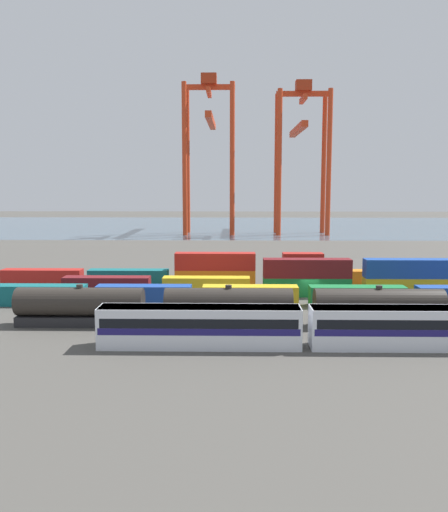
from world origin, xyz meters
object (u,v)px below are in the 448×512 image
object	(u,v)px
shipping_container_1	(144,295)
freight_tank_row	(378,307)
shipping_container_19	(390,279)
gantry_crane_central	(301,143)
shipping_container_8	(307,287)
shipping_container_13	(43,278)
shipping_container_3	(357,296)
shipping_container_7	(206,286)
shipping_container_0	(39,295)
shipping_container_2	(250,296)
gantry_crane_west	(210,139)
passenger_train	(412,326)

from	to	relation	value
shipping_container_1	freight_tank_row	bearing A→B (deg)	-20.10
shipping_container_19	gantry_crane_central	size ratio (longest dim) A/B	0.25
shipping_container_8	shipping_container_13	xyz separation A→B (m)	(-39.38, 6.51, 0.00)
shipping_container_3	gantry_crane_central	bearing A→B (deg)	87.00
shipping_container_1	shipping_container_19	world-z (taller)	same
shipping_container_3	shipping_container_19	xyz separation A→B (m)	(7.90, 13.02, 0.00)
shipping_container_3	shipping_container_7	bearing A→B (deg)	161.56
shipping_container_7	shipping_container_8	size ratio (longest dim) A/B	1.00
shipping_container_0	gantry_crane_central	size ratio (longest dim) A/B	0.25
shipping_container_0	shipping_container_2	xyz separation A→B (m)	(27.16, 0.00, 0.00)
freight_tank_row	gantry_crane_central	world-z (taller)	gantry_crane_central
shipping_container_2	gantry_crane_west	distance (m)	111.09
shipping_container_1	shipping_container_13	bearing A→B (deg)	143.75
shipping_container_1	gantry_crane_west	distance (m)	110.69
shipping_container_2	gantry_crane_central	xyz separation A→B (m)	(19.17, 106.82, 27.34)
shipping_container_3	gantry_crane_central	xyz separation A→B (m)	(5.59, 106.82, 27.34)
shipping_container_2	shipping_container_7	distance (m)	8.81
passenger_train	freight_tank_row	distance (m)	7.80
shipping_container_2	passenger_train	bearing A→B (deg)	-50.25
shipping_container_2	shipping_container_13	world-z (taller)	same
freight_tank_row	shipping_container_1	world-z (taller)	freight_tank_row
shipping_container_0	gantry_crane_central	world-z (taller)	gantry_crane_central
shipping_container_0	shipping_container_7	distance (m)	22.20
passenger_train	shipping_container_7	bearing A→B (deg)	130.48
passenger_train	shipping_container_2	world-z (taller)	passenger_train
shipping_container_7	shipping_container_19	size ratio (longest dim) A/B	1.00
shipping_container_2	shipping_container_19	size ratio (longest dim) A/B	1.00
shipping_container_19	gantry_crane_west	distance (m)	103.06
gantry_crane_west	shipping_container_19	bearing A→B (deg)	-71.42
shipping_container_8	shipping_container_19	distance (m)	14.93
shipping_container_19	gantry_crane_west	size ratio (longest dim) A/B	0.24
shipping_container_19	gantry_crane_west	xyz separation A→B (m)	(-31.52, 93.80, 28.79)
shipping_container_1	shipping_container_19	xyz separation A→B (m)	(35.06, 13.02, 0.00)
shipping_container_7	gantry_crane_west	bearing A→B (deg)	92.34
shipping_container_2	shipping_container_8	distance (m)	10.35
shipping_container_3	shipping_container_8	bearing A→B (deg)	130.39
freight_tank_row	passenger_train	bearing A→B (deg)	-81.90
passenger_train	shipping_container_0	size ratio (longest dim) A/B	4.89
shipping_container_13	gantry_crane_central	world-z (taller)	gantry_crane_central
shipping_container_2	gantry_crane_west	xyz separation A→B (m)	(-10.04, 106.82, 28.79)
shipping_container_2	shipping_container_3	size ratio (longest dim) A/B	1.00
shipping_container_0	gantry_crane_west	xyz separation A→B (m)	(17.12, 106.82, 28.79)
passenger_train	shipping_container_7	xyz separation A→B (m)	(-20.63, 24.18, -0.84)
passenger_train	freight_tank_row	bearing A→B (deg)	98.10
shipping_container_1	shipping_container_19	bearing A→B (deg)	20.37
shipping_container_3	gantry_crane_west	distance (m)	113.13
shipping_container_3	shipping_container_0	bearing A→B (deg)	180.00
shipping_container_3	shipping_container_13	bearing A→B (deg)	163.84
shipping_container_8	shipping_container_0	bearing A→B (deg)	-169.52
shipping_container_1	shipping_container_3	xyz separation A→B (m)	(27.16, 0.00, 0.00)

